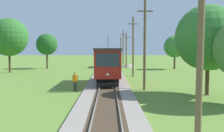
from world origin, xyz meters
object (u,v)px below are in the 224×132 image
(utility_pole_horizon, at_px, (121,49))
(utility_pole_near_tram, at_px, (145,45))
(track_worker, at_px, (75,80))
(red_tram, at_px, (108,64))
(utility_pole_distant, at_px, (123,47))
(tree_right_far, at_px, (9,37))
(gravel_pile, at_px, (128,65))
(freight_car, at_px, (108,59))
(utility_pole_far, at_px, (126,50))
(tree_left_near, at_px, (208,38))
(utility_pole_mid, at_px, (133,46))
(tree_left_far, at_px, (47,44))
(utility_pole_foreground, at_px, (201,41))
(tree_horizon, at_px, (175,47))

(utility_pole_horizon, bearing_deg, utility_pole_near_tram, -90.00)
(utility_pole_near_tram, distance_m, track_worker, 7.00)
(red_tram, distance_m, utility_pole_distant, 34.32)
(utility_pole_distant, xyz_separation_m, utility_pole_horizon, (0.00, 12.79, -0.47))
(tree_right_far, bearing_deg, gravel_pile, 30.71)
(tree_right_far, bearing_deg, track_worker, -55.58)
(freight_car, distance_m, track_worker, 29.59)
(utility_pole_far, bearing_deg, tree_left_near, -80.64)
(freight_car, height_order, tree_right_far, tree_right_far)
(track_worker, distance_m, tree_right_far, 22.30)
(tree_right_far, bearing_deg, utility_pole_mid, -17.06)
(red_tram, relative_size, utility_pole_far, 1.29)
(utility_pole_distant, relative_size, gravel_pile, 2.71)
(tree_left_near, distance_m, tree_left_far, 34.18)
(utility_pole_foreground, height_order, tree_horizon, utility_pole_foreground)
(utility_pole_mid, relative_size, utility_pole_far, 1.20)
(utility_pole_foreground, bearing_deg, tree_left_near, 68.91)
(utility_pole_foreground, bearing_deg, tree_left_far, 109.84)
(utility_pole_horizon, distance_m, gravel_pile, 22.19)
(red_tram, bearing_deg, track_worker, -123.01)
(utility_pole_mid, distance_m, tree_left_far, 20.06)
(utility_pole_horizon, bearing_deg, tree_left_far, -120.01)
(utility_pole_near_tram, relative_size, tree_horizon, 1.35)
(utility_pole_mid, height_order, tree_left_near, utility_pole_mid)
(utility_pole_horizon, bearing_deg, utility_pole_foreground, -90.00)
(utility_pole_near_tram, height_order, utility_pole_mid, utility_pole_near_tram)
(red_tram, distance_m, utility_pole_near_tram, 5.57)
(red_tram, height_order, utility_pole_foreground, utility_pole_foreground)
(utility_pole_mid, distance_m, utility_pole_horizon, 39.04)
(utility_pole_near_tram, distance_m, utility_pole_horizon, 50.90)
(track_worker, bearing_deg, tree_horizon, -178.75)
(gravel_pile, height_order, tree_left_near, tree_left_near)
(red_tram, bearing_deg, utility_pole_foreground, -80.03)
(utility_pole_near_tram, relative_size, utility_pole_distant, 1.04)
(utility_pole_far, bearing_deg, freight_car, 143.68)
(utility_pole_mid, distance_m, tree_horizon, 14.69)
(utility_pole_near_tram, relative_size, utility_pole_horizon, 1.18)
(freight_car, distance_m, tree_left_far, 12.14)
(freight_car, height_order, utility_pole_near_tram, utility_pole_near_tram)
(utility_pole_mid, distance_m, track_worker, 14.15)
(gravel_pile, relative_size, tree_horizon, 0.48)
(freight_car, xyz_separation_m, utility_pole_horizon, (3.34, 21.92, 1.96))
(gravel_pile, relative_size, track_worker, 1.61)
(tree_left_far, bearing_deg, gravel_pile, 12.45)
(track_worker, distance_m, tree_horizon, 28.58)
(utility_pole_near_tram, bearing_deg, gravel_pile, 88.93)
(utility_pole_far, distance_m, tree_left_near, 29.49)
(tree_horizon, bearing_deg, gravel_pile, 147.44)
(utility_pole_far, height_order, track_worker, utility_pole_far)
(red_tram, bearing_deg, tree_horizon, 59.26)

